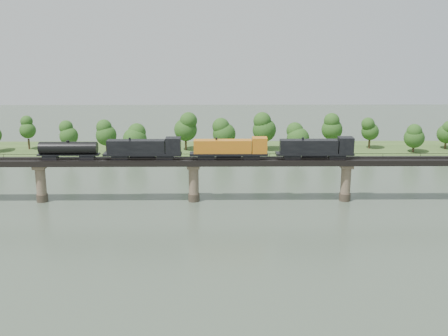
{
  "coord_description": "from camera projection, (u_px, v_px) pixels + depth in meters",
  "views": [
    {
      "loc": [
        6.6,
        -111.19,
        46.86
      ],
      "look_at": [
        7.96,
        30.0,
        9.0
      ],
      "focal_mm": 45.0,
      "sensor_mm": 36.0,
      "label": 1
    }
  ],
  "objects": [
    {
      "name": "bridge_superstructure",
      "position": [
        193.0,
        158.0,
        145.38
      ],
      "size": [
        220.0,
        4.9,
        0.75
      ],
      "color": "black",
      "rests_on": "bridge"
    },
    {
      "name": "ground",
      "position": [
        188.0,
        245.0,
        119.46
      ],
      "size": [
        400.0,
        400.0,
        0.0
      ],
      "primitive_type": "plane",
      "color": "#384637",
      "rests_on": "ground"
    },
    {
      "name": "far_bank",
      "position": [
        200.0,
        150.0,
        201.35
      ],
      "size": [
        300.0,
        24.0,
        1.6
      ],
      "primitive_type": "cube",
      "color": "#365321",
      "rests_on": "ground"
    },
    {
      "name": "far_treeline",
      "position": [
        176.0,
        131.0,
        194.87
      ],
      "size": [
        289.06,
        17.54,
        13.6
      ],
      "color": "#382619",
      "rests_on": "far_bank"
    },
    {
      "name": "freight_train",
      "position": [
        201.0,
        149.0,
        144.78
      ],
      "size": [
        81.69,
        3.18,
        5.62
      ],
      "color": "black",
      "rests_on": "bridge"
    },
    {
      "name": "bridge",
      "position": [
        194.0,
        181.0,
        147.02
      ],
      "size": [
        236.0,
        30.0,
        11.5
      ],
      "color": "#473A2D",
      "rests_on": "ground"
    }
  ]
}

